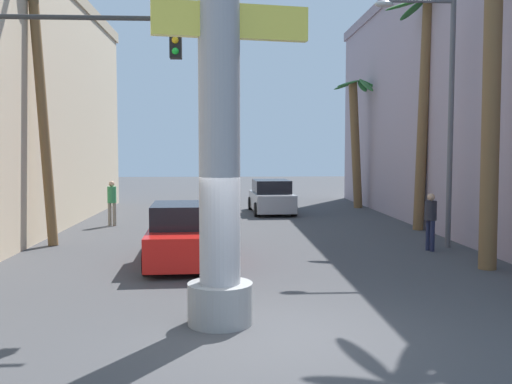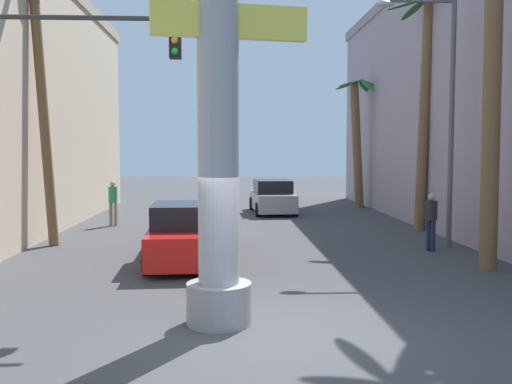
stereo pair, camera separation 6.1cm
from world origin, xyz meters
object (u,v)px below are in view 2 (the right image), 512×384
object	(u,v)px
street_lamp	(440,98)
car_lead	(187,234)
pedestrian_far_left	(113,199)
pedestrian_mid_right	(431,217)
traffic_light_mast	(43,96)
palm_tree_near_right	(493,45)
neon_sign_pole	(218,47)
car_far	(272,197)
palm_tree_mid_right	(425,90)
palm_tree_mid_left	(40,57)
palm_tree_far_right	(358,134)

from	to	relation	value
street_lamp	car_lead	world-z (taller)	street_lamp
pedestrian_far_left	pedestrian_mid_right	xyz separation A→B (m)	(10.41, -6.18, -0.04)
street_lamp	traffic_light_mast	world-z (taller)	street_lamp
palm_tree_near_right	pedestrian_far_left	distance (m)	14.66
car_lead	pedestrian_mid_right	bearing A→B (deg)	8.89
traffic_light_mast	pedestrian_far_left	xyz separation A→B (m)	(-0.73, 10.56, -3.01)
neon_sign_pole	car_far	distance (m)	17.77
car_far	palm_tree_mid_right	size ratio (longest dim) A/B	0.50
street_lamp	palm_tree_mid_right	world-z (taller)	palm_tree_mid_right
palm_tree_mid_left	pedestrian_mid_right	bearing A→B (deg)	-7.66
car_lead	palm_tree_near_right	xyz separation A→B (m)	(7.52, -1.47, 4.78)
neon_sign_pole	car_lead	world-z (taller)	neon_sign_pole
car_far	pedestrian_mid_right	xyz separation A→B (m)	(3.81, -10.45, 0.26)
traffic_light_mast	palm_tree_mid_right	world-z (taller)	palm_tree_mid_right
car_lead	car_far	distance (m)	12.00
palm_tree_near_right	pedestrian_mid_right	world-z (taller)	palm_tree_near_right
traffic_light_mast	car_far	world-z (taller)	traffic_light_mast
car_lead	neon_sign_pole	bearing A→B (deg)	-80.57
palm_tree_mid_left	pedestrian_far_left	world-z (taller)	palm_tree_mid_left
traffic_light_mast	palm_tree_mid_left	size ratio (longest dim) A/B	0.62
car_far	pedestrian_far_left	world-z (taller)	pedestrian_far_left
traffic_light_mast	palm_tree_mid_right	size ratio (longest dim) A/B	0.67
traffic_light_mast	pedestrian_mid_right	bearing A→B (deg)	24.36
car_lead	pedestrian_mid_right	world-z (taller)	pedestrian_mid_right
palm_tree_mid_left	palm_tree_near_right	bearing A→B (deg)	-18.86
street_lamp	pedestrian_mid_right	xyz separation A→B (m)	(-0.40, -0.55, -3.50)
neon_sign_pole	palm_tree_far_right	size ratio (longest dim) A/B	1.50
car_far	palm_tree_mid_left	size ratio (longest dim) A/B	0.47
car_lead	palm_tree_near_right	size ratio (longest dim) A/B	0.54
street_lamp	palm_tree_mid_right	xyz separation A→B (m)	(0.87, 3.81, 0.66)
neon_sign_pole	palm_tree_far_right	bearing A→B (deg)	70.53
pedestrian_mid_right	palm_tree_mid_right	bearing A→B (deg)	73.77
street_lamp	car_far	size ratio (longest dim) A/B	1.74
car_far	pedestrian_far_left	xyz separation A→B (m)	(-6.61, -4.28, 0.30)
neon_sign_pole	palm_tree_near_right	bearing A→B (deg)	32.26
neon_sign_pole	palm_tree_mid_left	size ratio (longest dim) A/B	1.08
neon_sign_pole	pedestrian_mid_right	bearing A→B (deg)	47.76
car_lead	palm_tree_near_right	world-z (taller)	palm_tree_near_right
street_lamp	car_lead	bearing A→B (deg)	-167.45
street_lamp	palm_tree_near_right	distance (m)	3.28
palm_tree_mid_right	palm_tree_near_right	size ratio (longest dim) A/B	0.90
palm_tree_mid_right	neon_sign_pole	bearing A→B (deg)	-123.64
traffic_light_mast	palm_tree_near_right	bearing A→B (deg)	10.13
palm_tree_near_right	palm_tree_mid_left	distance (m)	12.79
street_lamp	palm_tree_far_right	distance (m)	11.94
palm_tree_far_right	traffic_light_mast	bearing A→B (deg)	-121.59
palm_tree_far_right	palm_tree_mid_left	distance (m)	16.56
neon_sign_pole	street_lamp	distance (m)	9.76
pedestrian_mid_right	street_lamp	bearing A→B (deg)	54.43
car_lead	palm_tree_mid_right	size ratio (longest dim) A/B	0.60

